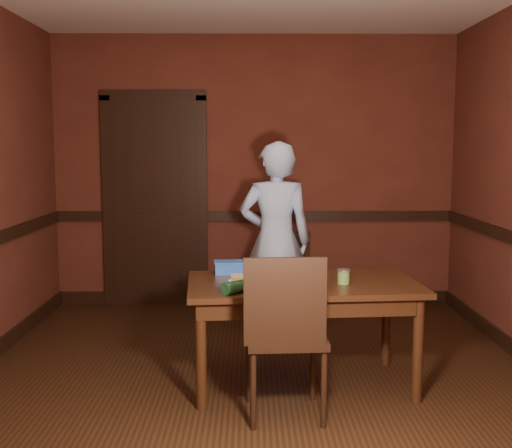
{
  "coord_description": "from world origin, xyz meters",
  "views": [
    {
      "loc": [
        -0.04,
        -4.21,
        1.61
      ],
      "look_at": [
        0.0,
        0.35,
        1.05
      ],
      "focal_mm": 45.0,
      "sensor_mm": 36.0,
      "label": 1
    }
  ],
  "objects_px": {
    "dining_table": "(302,333)",
    "sauce_jar": "(344,276)",
    "chair_near": "(285,334)",
    "cheese_saucer": "(240,279)",
    "food_tub": "(229,267)",
    "person": "(276,241)",
    "sandwich_plate": "(307,279)",
    "chair_far": "(285,283)"
  },
  "relations": [
    {
      "from": "dining_table",
      "to": "sauce_jar",
      "type": "height_order",
      "value": "sauce_jar"
    },
    {
      "from": "chair_near",
      "to": "cheese_saucer",
      "type": "xyz_separation_m",
      "value": [
        -0.27,
        0.47,
        0.23
      ]
    },
    {
      "from": "cheese_saucer",
      "to": "food_tub",
      "type": "xyz_separation_m",
      "value": [
        -0.09,
        0.29,
        0.02
      ]
    },
    {
      "from": "chair_near",
      "to": "cheese_saucer",
      "type": "height_order",
      "value": "chair_near"
    },
    {
      "from": "person",
      "to": "dining_table",
      "type": "bearing_deg",
      "value": 96.55
    },
    {
      "from": "sandwich_plate",
      "to": "sauce_jar",
      "type": "bearing_deg",
      "value": -15.09
    },
    {
      "from": "chair_far",
      "to": "person",
      "type": "relative_size",
      "value": 0.52
    },
    {
      "from": "chair_far",
      "to": "person",
      "type": "bearing_deg",
      "value": -131.05
    },
    {
      "from": "sauce_jar",
      "to": "sandwich_plate",
      "type": "bearing_deg",
      "value": 164.91
    },
    {
      "from": "dining_table",
      "to": "chair_near",
      "type": "height_order",
      "value": "chair_near"
    },
    {
      "from": "sandwich_plate",
      "to": "person",
      "type": "bearing_deg",
      "value": 98.62
    },
    {
      "from": "dining_table",
      "to": "chair_near",
      "type": "xyz_separation_m",
      "value": [
        -0.14,
        -0.48,
        0.14
      ]
    },
    {
      "from": "chair_near",
      "to": "cheese_saucer",
      "type": "distance_m",
      "value": 0.59
    },
    {
      "from": "dining_table",
      "to": "sandwich_plate",
      "type": "bearing_deg",
      "value": -25.45
    },
    {
      "from": "person",
      "to": "chair_far",
      "type": "bearing_deg",
      "value": -120.77
    },
    {
      "from": "cheese_saucer",
      "to": "sandwich_plate",
      "type": "bearing_deg",
      "value": -0.25
    },
    {
      "from": "food_tub",
      "to": "chair_far",
      "type": "bearing_deg",
      "value": 59.07
    },
    {
      "from": "dining_table",
      "to": "chair_far",
      "type": "xyz_separation_m",
      "value": [
        -0.05,
        1.25,
        0.07
      ]
    },
    {
      "from": "dining_table",
      "to": "food_tub",
      "type": "relative_size",
      "value": 6.87
    },
    {
      "from": "person",
      "to": "sandwich_plate",
      "type": "bearing_deg",
      "value": 97.99
    },
    {
      "from": "sandwich_plate",
      "to": "cheese_saucer",
      "type": "distance_m",
      "value": 0.44
    },
    {
      "from": "sandwich_plate",
      "to": "dining_table",
      "type": "bearing_deg",
      "value": 158.95
    },
    {
      "from": "dining_table",
      "to": "food_tub",
      "type": "xyz_separation_m",
      "value": [
        -0.5,
        0.28,
        0.4
      ]
    },
    {
      "from": "sandwich_plate",
      "to": "sauce_jar",
      "type": "distance_m",
      "value": 0.24
    },
    {
      "from": "chair_far",
      "to": "chair_near",
      "type": "xyz_separation_m",
      "value": [
        -0.09,
        -1.72,
        0.07
      ]
    },
    {
      "from": "chair_far",
      "to": "chair_near",
      "type": "height_order",
      "value": "chair_near"
    },
    {
      "from": "dining_table",
      "to": "chair_far",
      "type": "bearing_deg",
      "value": 87.83
    },
    {
      "from": "chair_near",
      "to": "sauce_jar",
      "type": "xyz_separation_m",
      "value": [
        0.4,
        0.4,
        0.26
      ]
    },
    {
      "from": "dining_table",
      "to": "chair_near",
      "type": "distance_m",
      "value": 0.52
    },
    {
      "from": "person",
      "to": "food_tub",
      "type": "distance_m",
      "value": 0.9
    },
    {
      "from": "chair_near",
      "to": "food_tub",
      "type": "height_order",
      "value": "chair_near"
    },
    {
      "from": "cheese_saucer",
      "to": "food_tub",
      "type": "bearing_deg",
      "value": 106.55
    },
    {
      "from": "chair_near",
      "to": "person",
      "type": "relative_size",
      "value": 0.61
    },
    {
      "from": "chair_near",
      "to": "person",
      "type": "height_order",
      "value": "person"
    },
    {
      "from": "chair_far",
      "to": "food_tub",
      "type": "bearing_deg",
      "value": -125.92
    },
    {
      "from": "sauce_jar",
      "to": "chair_near",
      "type": "bearing_deg",
      "value": -135.04
    },
    {
      "from": "dining_table",
      "to": "cheese_saucer",
      "type": "xyz_separation_m",
      "value": [
        -0.42,
        -0.01,
        0.38
      ]
    },
    {
      "from": "person",
      "to": "sauce_jar",
      "type": "relative_size",
      "value": 16.96
    },
    {
      "from": "chair_far",
      "to": "cheese_saucer",
      "type": "xyz_separation_m",
      "value": [
        -0.37,
        -1.26,
        0.3
      ]
    },
    {
      "from": "chair_far",
      "to": "food_tub",
      "type": "xyz_separation_m",
      "value": [
        -0.45,
        -0.97,
        0.33
      ]
    },
    {
      "from": "chair_near",
      "to": "cheese_saucer",
      "type": "bearing_deg",
      "value": -63.1
    },
    {
      "from": "chair_far",
      "to": "person",
      "type": "distance_m",
      "value": 0.43
    }
  ]
}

